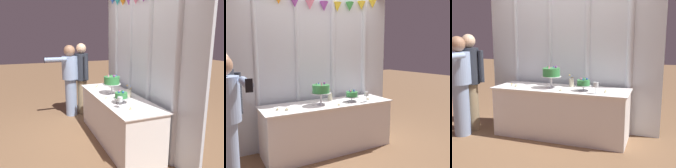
# 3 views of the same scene
# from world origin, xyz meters

# --- Properties ---
(ground_plane) EXTENTS (24.00, 24.00, 0.00)m
(ground_plane) POSITION_xyz_m (0.00, 0.00, 0.00)
(ground_plane) COLOR #846042
(draped_curtain) EXTENTS (2.90, 0.16, 2.79)m
(draped_curtain) POSITION_xyz_m (0.04, 0.52, 1.46)
(draped_curtain) COLOR silver
(draped_curtain) RESTS_ON ground_plane
(cake_table) EXTENTS (2.06, 0.68, 0.76)m
(cake_table) POSITION_xyz_m (0.00, 0.10, 0.38)
(cake_table) COLOR white
(cake_table) RESTS_ON ground_plane
(cake_display_nearleft) EXTENTS (0.30, 0.30, 0.35)m
(cake_display_nearleft) POSITION_xyz_m (-0.14, 0.06, 0.99)
(cake_display_nearleft) COLOR silver
(cake_display_nearleft) RESTS_ON cake_table
(cake_display_nearright) EXTENTS (0.23, 0.23, 0.19)m
(cake_display_nearright) POSITION_xyz_m (0.38, 0.01, 0.87)
(cake_display_nearright) COLOR #B2B2B7
(cake_display_nearright) RESTS_ON cake_table
(wine_glass) EXTENTS (0.07, 0.07, 0.16)m
(wine_glass) POSITION_xyz_m (0.59, -0.10, 0.88)
(wine_glass) COLOR silver
(wine_glass) RESTS_ON cake_table
(flower_vase) EXTENTS (0.08, 0.09, 0.20)m
(flower_vase) POSITION_xyz_m (0.12, 0.26, 0.84)
(flower_vase) COLOR beige
(flower_vase) RESTS_ON cake_table
(tealight_far_left) EXTENTS (0.04, 0.04, 0.04)m
(tealight_far_left) POSITION_xyz_m (-0.81, 0.04, 0.78)
(tealight_far_left) COLOR beige
(tealight_far_left) RESTS_ON cake_table
(tealight_near_left) EXTENTS (0.05, 0.05, 0.04)m
(tealight_near_left) POSITION_xyz_m (-0.70, -0.03, 0.78)
(tealight_near_left) COLOR beige
(tealight_near_left) RESTS_ON cake_table
(tealight_near_right) EXTENTS (0.05, 0.05, 0.03)m
(tealight_near_right) POSITION_xyz_m (0.07, -0.11, 0.77)
(tealight_near_right) COLOR beige
(tealight_near_right) RESTS_ON cake_table
(tealight_far_right) EXTENTS (0.05, 0.05, 0.04)m
(tealight_far_right) POSITION_xyz_m (0.70, -0.00, 0.77)
(tealight_far_right) COLOR beige
(tealight_far_right) RESTS_ON cake_table
(guest_man_dark_suit) EXTENTS (0.45, 0.35, 1.57)m
(guest_man_dark_suit) POSITION_xyz_m (-1.48, -0.11, 0.88)
(guest_man_dark_suit) COLOR #9E8966
(guest_man_dark_suit) RESTS_ON ground_plane
(guest_man_pink_jacket) EXTENTS (0.47, 0.77, 1.54)m
(guest_man_pink_jacket) POSITION_xyz_m (-1.48, -0.37, 0.84)
(guest_man_pink_jacket) COLOR #93ADD6
(guest_man_pink_jacket) RESTS_ON ground_plane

